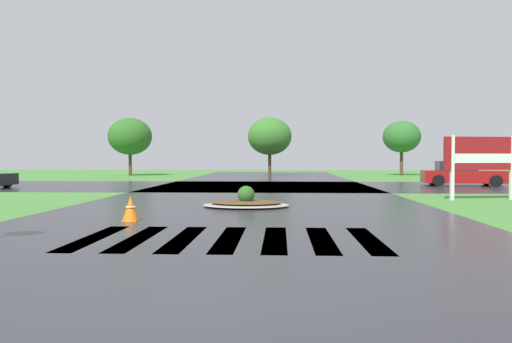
{
  "coord_description": "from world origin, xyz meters",
  "views": [
    {
      "loc": [
        1.0,
        -4.74,
        1.6
      ],
      "look_at": [
        0.16,
        12.54,
        1.11
      ],
      "focal_mm": 35.03,
      "sensor_mm": 36.0,
      "label": 1
    }
  ],
  "objects_px": {
    "estate_billboard": "(482,156)",
    "median_island": "(246,203)",
    "car_silver_hatch": "(461,174)",
    "traffic_cone": "(131,209)"
  },
  "relations": [
    {
      "from": "traffic_cone",
      "to": "estate_billboard",
      "type": "bearing_deg",
      "value": 31.09
    },
    {
      "from": "median_island",
      "to": "traffic_cone",
      "type": "distance_m",
      "value": 4.62
    },
    {
      "from": "car_silver_hatch",
      "to": "median_island",
      "type": "bearing_deg",
      "value": -124.91
    },
    {
      "from": "median_island",
      "to": "car_silver_hatch",
      "type": "bearing_deg",
      "value": 48.04
    },
    {
      "from": "car_silver_hatch",
      "to": "traffic_cone",
      "type": "relative_size",
      "value": 6.99
    },
    {
      "from": "estate_billboard",
      "to": "median_island",
      "type": "height_order",
      "value": "estate_billboard"
    },
    {
      "from": "estate_billboard",
      "to": "traffic_cone",
      "type": "distance_m",
      "value": 13.3
    },
    {
      "from": "median_island",
      "to": "traffic_cone",
      "type": "height_order",
      "value": "median_island"
    },
    {
      "from": "car_silver_hatch",
      "to": "traffic_cone",
      "type": "distance_m",
      "value": 21.54
    },
    {
      "from": "median_island",
      "to": "traffic_cone",
      "type": "relative_size",
      "value": 4.27
    }
  ]
}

